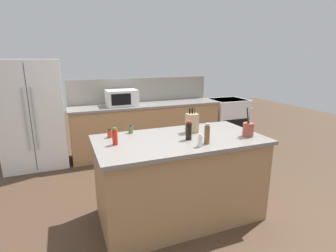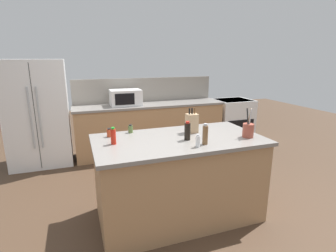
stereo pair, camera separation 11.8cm
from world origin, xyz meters
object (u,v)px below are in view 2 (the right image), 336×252
(range_oven, at_px, (232,121))
(hot_sauce_bottle, at_px, (113,136))
(microwave, at_px, (126,98))
(knife_block, at_px, (192,123))
(utensil_crock, at_px, (248,130))
(pepper_grinder, at_px, (205,135))
(spice_jar_paprika, at_px, (109,133))
(soy_sauce_bottle, at_px, (187,131))
(salt_shaker, at_px, (198,141))
(spice_jar_oregano, at_px, (130,129))
(refrigerator, at_px, (38,113))

(range_oven, relative_size, hot_sauce_bottle, 5.25)
(microwave, height_order, knife_block, knife_block)
(utensil_crock, xyz_separation_m, pepper_grinder, (-0.56, -0.06, 0.02))
(utensil_crock, xyz_separation_m, spice_jar_paprika, (-1.43, 0.52, -0.04))
(utensil_crock, bearing_deg, spice_jar_paprika, 160.02)
(soy_sauce_bottle, bearing_deg, knife_block, 56.34)
(knife_block, height_order, utensil_crock, utensil_crock)
(hot_sauce_bottle, bearing_deg, microwave, 76.14)
(microwave, distance_m, pepper_grinder, 2.50)
(salt_shaker, bearing_deg, range_oven, 50.79)
(soy_sauce_bottle, height_order, spice_jar_oregano, soy_sauce_bottle)
(knife_block, height_order, salt_shaker, knife_block)
(knife_block, relative_size, soy_sauce_bottle, 1.44)
(refrigerator, xyz_separation_m, soy_sauce_bottle, (1.69, -2.33, 0.15))
(utensil_crock, distance_m, soy_sauce_bottle, 0.68)
(spice_jar_paprika, bearing_deg, salt_shaker, -39.50)
(refrigerator, bearing_deg, range_oven, -0.78)
(hot_sauce_bottle, relative_size, spice_jar_paprika, 1.80)
(utensil_crock, bearing_deg, salt_shaker, -170.26)
(spice_jar_oregano, xyz_separation_m, spice_jar_paprika, (-0.25, -0.08, 0.00))
(utensil_crock, xyz_separation_m, hot_sauce_bottle, (-1.42, 0.25, 0.00))
(utensil_crock, distance_m, salt_shaker, 0.67)
(microwave, height_order, hot_sauce_bottle, microwave)
(refrigerator, height_order, range_oven, refrigerator)
(spice_jar_oregano, bearing_deg, microwave, 80.96)
(refrigerator, bearing_deg, utensil_crock, -46.26)
(hot_sauce_bottle, xyz_separation_m, spice_jar_paprika, (-0.01, 0.27, -0.04))
(spice_jar_oregano, relative_size, spice_jar_paprika, 0.99)
(refrigerator, height_order, spice_jar_oregano, refrigerator)
(soy_sauce_bottle, height_order, spice_jar_paprika, soy_sauce_bottle)
(range_oven, height_order, utensil_crock, utensil_crock)
(salt_shaker, relative_size, pepper_grinder, 0.60)
(microwave, xyz_separation_m, utensil_crock, (0.89, -2.41, -0.06))
(knife_block, relative_size, hot_sauce_bottle, 1.65)
(microwave, xyz_separation_m, hot_sauce_bottle, (-0.53, -2.16, -0.06))
(soy_sauce_bottle, bearing_deg, microwave, 95.60)
(refrigerator, xyz_separation_m, pepper_grinder, (1.80, -2.52, 0.16))
(salt_shaker, bearing_deg, pepper_grinder, 26.80)
(utensil_crock, xyz_separation_m, spice_jar_oregano, (-1.18, 0.60, -0.04))
(range_oven, distance_m, soy_sauce_bottle, 3.13)
(spice_jar_oregano, bearing_deg, hot_sauce_bottle, -124.97)
(microwave, distance_m, spice_jar_paprika, 1.97)
(microwave, height_order, soy_sauce_bottle, microwave)
(refrigerator, xyz_separation_m, spice_jar_paprika, (0.93, -1.94, 0.11))
(range_oven, height_order, hot_sauce_bottle, hot_sauce_bottle)
(refrigerator, xyz_separation_m, spice_jar_oregano, (1.18, -1.86, 0.10))
(knife_block, distance_m, hot_sauce_bottle, 0.92)
(hot_sauce_bottle, distance_m, pepper_grinder, 0.92)
(range_oven, xyz_separation_m, microwave, (-2.29, 0.00, 0.61))
(microwave, distance_m, soy_sauce_bottle, 2.29)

